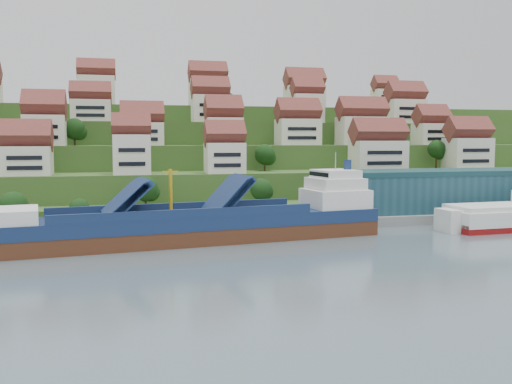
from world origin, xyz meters
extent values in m
plane|color=slate|center=(0.00, 0.00, 0.00)|extent=(300.00, 300.00, 0.00)
cube|color=gray|center=(20.00, 15.00, 1.10)|extent=(180.00, 14.00, 2.20)
cube|color=#2D4C1E|center=(0.00, 86.00, 2.00)|extent=(260.00, 128.00, 4.00)
cube|color=#2D4C1E|center=(0.00, 91.00, 5.50)|extent=(260.00, 118.00, 11.00)
cube|color=#2D4C1E|center=(0.00, 99.00, 9.00)|extent=(260.00, 102.00, 18.00)
cube|color=#2D4C1E|center=(0.00, 107.00, 12.50)|extent=(260.00, 86.00, 25.00)
cube|color=#2D4C1E|center=(0.00, 116.00, 15.50)|extent=(260.00, 68.00, 31.00)
cube|color=silver|center=(-48.55, 38.91, 14.52)|extent=(11.36, 8.57, 7.04)
cube|color=silver|center=(-23.78, 36.12, 15.94)|extent=(9.08, 7.03, 9.88)
cube|color=silver|center=(-0.24, 36.41, 14.91)|extent=(9.86, 7.62, 7.83)
cube|color=silver|center=(43.15, 37.05, 15.17)|extent=(14.56, 8.26, 8.34)
cube|color=silver|center=(72.73, 39.27, 15.54)|extent=(12.30, 8.31, 9.08)
cube|color=silver|center=(-45.93, 53.39, 22.06)|extent=(10.63, 8.98, 8.12)
cube|color=silver|center=(-20.34, 53.85, 21.18)|extent=(11.45, 7.90, 6.35)
cube|color=silver|center=(2.37, 52.04, 21.90)|extent=(10.08, 8.56, 7.80)
cube|color=silver|center=(26.02, 56.60, 21.90)|extent=(12.56, 8.36, 7.81)
cube|color=silver|center=(46.24, 55.22, 22.30)|extent=(14.57, 8.18, 8.59)
cube|color=silver|center=(69.92, 54.96, 21.36)|extent=(10.05, 8.04, 6.71)
cube|color=silver|center=(-34.69, 70.57, 28.27)|extent=(11.60, 7.30, 6.55)
cube|color=silver|center=(1.47, 70.01, 29.25)|extent=(11.34, 7.79, 8.51)
cube|color=silver|center=(32.80, 68.02, 29.59)|extent=(9.74, 7.14, 9.19)
cube|color=silver|center=(69.08, 70.64, 29.11)|extent=(12.59, 8.47, 8.22)
cube|color=silver|center=(-33.40, 86.94, 35.67)|extent=(11.68, 7.51, 9.34)
cube|color=silver|center=(3.47, 87.58, 35.63)|extent=(12.51, 8.15, 9.27)
cube|color=silver|center=(39.17, 90.13, 34.98)|extent=(13.64, 8.73, 7.96)
cube|color=silver|center=(71.46, 91.02, 34.72)|extent=(8.99, 7.05, 7.45)
ellipsoid|color=#183C14|center=(6.96, 26.11, 7.47)|extent=(5.41, 5.41, 5.41)
ellipsoid|color=#183C14|center=(-20.98, 26.29, 8.19)|extent=(5.94, 5.94, 5.94)
ellipsoid|color=#183C14|center=(64.88, 43.11, 16.88)|extent=(5.32, 5.32, 5.32)
ellipsoid|color=#183C14|center=(12.35, 43.66, 15.57)|extent=(5.67, 5.67, 5.67)
ellipsoid|color=#183C14|center=(43.25, 59.83, 23.16)|extent=(4.90, 4.90, 4.90)
ellipsoid|color=#183C14|center=(-53.23, 59.38, 21.78)|extent=(5.74, 5.74, 5.74)
ellipsoid|color=#183C14|center=(-38.71, 57.97, 22.62)|extent=(5.98, 5.98, 5.98)
ellipsoid|color=#183C14|center=(6.97, 73.21, 31.69)|extent=(6.70, 6.70, 6.70)
ellipsoid|color=#183C14|center=(35.44, 75.94, 29.82)|extent=(5.33, 5.33, 5.33)
ellipsoid|color=#183C14|center=(38.05, 73.97, 28.91)|extent=(5.08, 5.08, 5.08)
ellipsoid|color=#183C14|center=(-48.71, 19.00, 5.79)|extent=(5.96, 5.96, 5.96)
ellipsoid|color=#183C14|center=(-35.42, 19.00, 4.85)|extent=(4.30, 4.30, 4.30)
cube|color=#1F4956|center=(52.00, 17.00, 7.20)|extent=(60.00, 15.00, 10.00)
cylinder|color=gray|center=(18.00, 10.00, 6.20)|extent=(0.16, 0.16, 8.00)
cube|color=maroon|center=(18.60, 10.00, 9.80)|extent=(1.20, 0.05, 0.80)
cube|color=#512B19|center=(-13.70, -0.95, 1.00)|extent=(76.91, 21.66, 4.87)
cube|color=navy|center=(-13.70, -0.95, 4.19)|extent=(76.93, 21.78, 2.53)
cube|color=white|center=(-45.58, -5.21, 6.63)|extent=(11.13, 12.31, 2.53)
cube|color=#262628|center=(-15.63, -1.21, 5.46)|extent=(49.63, 16.31, 0.29)
cube|color=navy|center=(-26.26, -2.62, 8.77)|extent=(8.66, 11.63, 6.74)
cube|color=navy|center=(-6.93, -0.04, 8.77)|extent=(8.30, 11.59, 7.12)
cylinder|color=gold|center=(-17.56, -1.46, 9.75)|extent=(0.77, 0.77, 8.77)
cube|color=white|center=(17.22, 3.18, 7.31)|extent=(13.07, 12.56, 3.90)
cube|color=white|center=(17.22, 3.18, 10.43)|extent=(10.98, 11.15, 2.44)
cube|color=white|center=(17.22, 3.18, 12.48)|extent=(8.89, 9.73, 1.75)
cylinder|color=navy|center=(20.12, 3.57, 14.33)|extent=(1.75, 1.75, 2.14)
cube|color=maroon|center=(57.32, -0.71, 0.61)|extent=(30.99, 12.82, 2.64)
cube|color=white|center=(57.32, -0.71, 2.84)|extent=(31.00, 12.93, 3.24)
cube|color=white|center=(57.32, -0.71, 4.87)|extent=(29.41, 11.62, 1.22)
camera|label=1|loc=(-27.02, -108.86, 19.61)|focal=40.00mm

